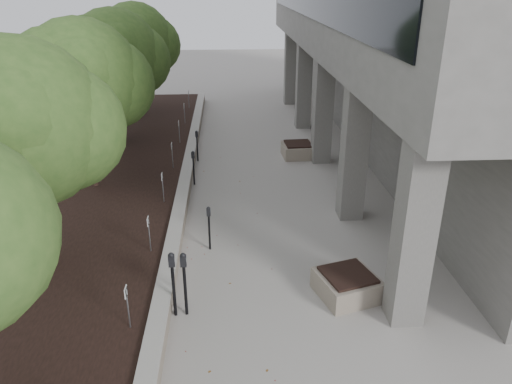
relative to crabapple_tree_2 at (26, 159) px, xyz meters
name	(u,v)px	position (x,y,z in m)	size (l,w,h in m)	color
ground	(249,356)	(4.80, -3.00, -3.12)	(90.00, 90.00, 0.00)	#9F9A92
retaining_wall	(187,176)	(2.97, 6.00, -2.87)	(0.39, 26.00, 0.50)	gray
planting_bed	(83,180)	(-0.70, 6.00, -2.92)	(7.00, 26.00, 0.40)	black
crabapple_tree_2	(26,159)	(0.00, 0.00, 0.00)	(4.60, 4.00, 5.44)	#355721
crabapple_tree_3	(85,106)	(0.00, 5.00, 0.00)	(4.60, 4.00, 5.44)	#355721
crabapple_tree_4	(117,76)	(0.00, 10.00, 0.00)	(4.60, 4.00, 5.44)	#355721
crabapple_tree_5	(137,58)	(0.00, 15.00, 0.00)	(4.60, 4.00, 5.44)	#355721
parking_sign_2	(128,308)	(2.45, -2.50, -2.24)	(0.04, 0.22, 0.96)	black
parking_sign_3	(149,234)	(2.45, 0.50, -2.24)	(0.04, 0.22, 0.96)	black
parking_sign_4	(163,188)	(2.45, 3.50, -2.24)	(0.04, 0.22, 0.96)	black
parking_sign_5	(172,155)	(2.45, 6.50, -2.24)	(0.04, 0.22, 0.96)	black
parking_sign_6	(179,132)	(2.45, 9.50, -2.24)	(0.04, 0.22, 0.96)	black
parking_sign_7	(185,114)	(2.45, 12.50, -2.24)	(0.04, 0.22, 0.96)	black
parking_sign_8	(189,99)	(2.45, 15.50, -2.24)	(0.04, 0.22, 0.96)	black
parking_meter_1	(185,284)	(3.49, -1.61, -2.34)	(0.15, 0.11, 1.55)	black
parking_meter_2	(173,285)	(3.25, -1.63, -2.33)	(0.16, 0.11, 1.58)	black
parking_meter_3	(209,228)	(3.93, 1.19, -2.48)	(0.13, 0.09, 1.28)	black
parking_meter_4	(194,168)	(3.25, 5.79, -2.48)	(0.13, 0.09, 1.28)	black
parking_meter_5	(197,146)	(3.25, 8.28, -2.48)	(0.13, 0.09, 1.28)	black
planter_front	(347,284)	(7.17, -1.13, -2.82)	(1.27, 1.27, 0.59)	gray
planter_back	(298,150)	(7.37, 8.60, -2.83)	(1.25, 1.25, 0.58)	gray
berry_scatter	(237,234)	(4.70, 2.00, -3.11)	(3.30, 14.10, 0.02)	maroon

